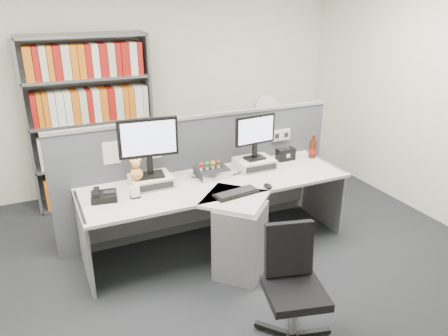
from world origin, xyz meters
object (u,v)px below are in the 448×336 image
desk_phone (103,196)px  shelving_unit (91,124)px  mouse (268,186)px  cola_bottle (313,149)px  desk (226,216)px  desktop_pc (212,172)px  desk_calendar (135,193)px  speaker (286,154)px  desk_fan (266,111)px  monitor_left (148,142)px  office_chair (293,282)px  filing_cabinet (264,160)px  monitor_right (255,133)px  keyboard (236,193)px

desk_phone → shelving_unit: shelving_unit is taller
mouse → shelving_unit: bearing=122.9°
cola_bottle → desk: bearing=-162.4°
desktop_pc → desk_calendar: size_ratio=2.84×
speaker → desk_fan: size_ratio=0.38×
desk → mouse: (0.37, -0.12, 0.28)m
monitor_left → office_chair: bearing=-68.5°
speaker → cola_bottle: bearing=-11.7°
desktop_pc → cola_bottle: size_ratio=1.13×
filing_cabinet → office_chair: size_ratio=0.81×
speaker → filing_cabinet: (0.28, 0.95, -0.43)m
mouse → desk_phone: (-1.44, 0.39, 0.02)m
shelving_unit → desk_fan: bearing=-12.1°
desk_phone → cola_bottle: size_ratio=0.92×
desktop_pc → shelving_unit: size_ratio=0.15×
monitor_right → desk_fan: size_ratio=0.90×
shelving_unit → speaker: bearing=-37.5°
desk → shelving_unit: bearing=116.0°
desk_phone → cola_bottle: 2.29m
desk → desk_calendar: (-0.80, 0.19, 0.31)m
office_chair → desktop_pc: bearing=89.3°
monitor_right → desk_phone: 1.60m
desk_fan → mouse: bearing=-118.7°
cola_bottle → desk_fan: desk_fan is taller
keyboard → shelving_unit: size_ratio=0.22×
desk → filing_cabinet: desk is taller
desk → keyboard: keyboard is taller
desk_calendar → shelving_unit: bearing=93.3°
desk_calendar → cola_bottle: bearing=5.6°
desk_calendar → desk_fan: (2.00, 1.21, 0.25)m
keyboard → filing_cabinet: size_ratio=0.62×
desktop_pc → mouse: bearing=-54.0°
desk → desktop_pc: bearing=87.6°
keyboard → shelving_unit: 2.20m
desk_fan → filing_cabinet: bearing=90.0°
mouse → monitor_left: bearing=152.8°
desk_calendar → shelving_unit: size_ratio=0.05×
monitor_right → keyboard: (-0.46, -0.51, -0.36)m
desktop_pc → keyboard: size_ratio=0.71×
monitor_right → speaker: (0.42, 0.07, -0.31)m
monitor_left → shelving_unit: 1.50m
desk_fan → desktop_pc: bearing=-139.1°
desktop_pc → monitor_right: bearing=1.4°
monitor_right → mouse: size_ratio=4.24×
cola_bottle → desk_fan: 1.03m
shelving_unit → filing_cabinet: (2.10, -0.45, -0.63)m
desktop_pc → mouse: size_ratio=2.81×
monitor_left → shelving_unit: shelving_unit is taller
desk_fan → desk_phone: bearing=-153.5°
filing_cabinet → shelving_unit: bearing=167.9°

